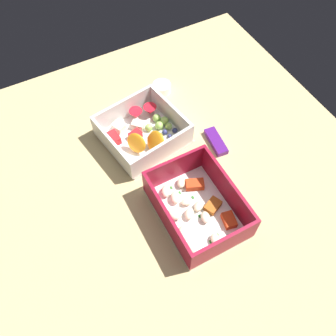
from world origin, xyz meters
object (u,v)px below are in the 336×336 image
Objects in this scene: pasta_container at (197,208)px; fruit_bowl at (143,132)px; paper_cup_liner at (162,88)px; candy_bar at (216,142)px.

fruit_bowl is at bearing -177.95° from pasta_container.
paper_cup_liner is at bearing 163.71° from pasta_container.
candy_bar is at bearing 9.00° from paper_cup_liner.
candy_bar is (-12.15, 12.02, -1.60)cm from pasta_container.
fruit_bowl reaches higher than candy_bar.
candy_bar is at bearing 56.30° from fruit_bowl.
candy_bar is (8.53, 12.79, -1.35)cm from fruit_bowl.
fruit_bowl is at bearing -43.41° from paper_cup_liner.
fruit_bowl is at bearing -123.70° from candy_bar.
pasta_container reaches higher than fruit_bowl.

